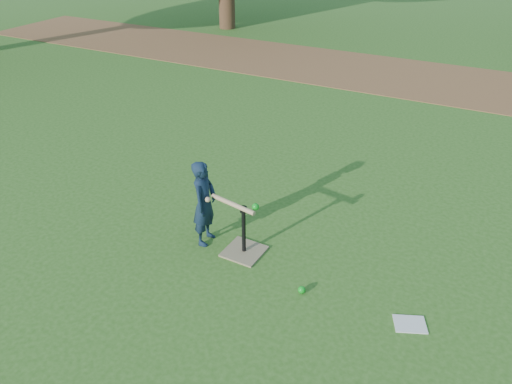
% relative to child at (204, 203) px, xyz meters
% --- Properties ---
extents(ground, '(80.00, 80.00, 0.00)m').
position_rel_child_xyz_m(ground, '(0.45, -0.02, -0.52)').
color(ground, '#285116').
rests_on(ground, ground).
extents(dirt_strip, '(24.00, 3.00, 0.01)m').
position_rel_child_xyz_m(dirt_strip, '(0.45, 7.48, -0.52)').
color(dirt_strip, brown).
rests_on(dirt_strip, ground).
extents(child, '(0.30, 0.41, 1.05)m').
position_rel_child_xyz_m(child, '(0.00, 0.00, 0.00)').
color(child, '#101F31').
rests_on(child, ground).
extents(wiffle_ball_ground, '(0.08, 0.08, 0.08)m').
position_rel_child_xyz_m(wiffle_ball_ground, '(1.37, -0.33, -0.48)').
color(wiffle_ball_ground, '#0C8E18').
rests_on(wiffle_ball_ground, ground).
extents(clipboard, '(0.37, 0.33, 0.01)m').
position_rel_child_xyz_m(clipboard, '(2.47, -0.26, -0.52)').
color(clipboard, silver).
rests_on(clipboard, ground).
extents(batting_tee, '(0.44, 0.44, 0.61)m').
position_rel_child_xyz_m(batting_tee, '(0.51, 0.00, -0.41)').
color(batting_tee, '#806F51').
rests_on(batting_tee, ground).
extents(swing_action, '(0.63, 0.17, 0.09)m').
position_rel_child_xyz_m(swing_action, '(0.41, -0.01, 0.11)').
color(swing_action, tan).
rests_on(swing_action, ground).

